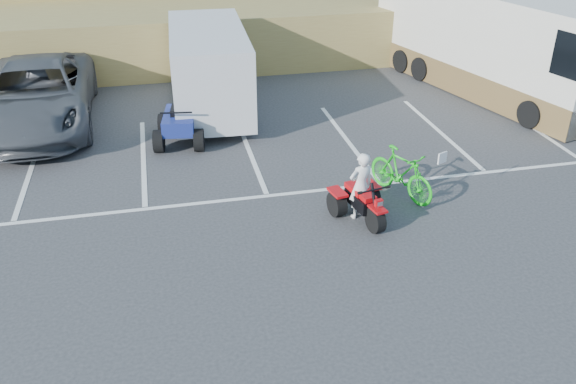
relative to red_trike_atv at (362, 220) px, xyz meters
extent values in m
plane|color=#333335|center=(-1.76, -0.94, 0.00)|extent=(100.00, 100.00, 0.00)
cube|color=white|center=(-7.16, 4.06, 0.00)|extent=(0.12, 5.00, 0.01)
cube|color=white|center=(-4.46, 4.06, 0.00)|extent=(0.12, 5.00, 0.01)
cube|color=white|center=(-1.76, 4.06, 0.00)|extent=(0.12, 5.00, 0.01)
cube|color=white|center=(0.94, 4.06, 0.00)|extent=(0.12, 5.00, 0.01)
cube|color=white|center=(3.64, 4.06, 0.00)|extent=(0.12, 5.00, 0.01)
cube|color=white|center=(6.34, 4.06, 0.00)|extent=(0.12, 5.00, 0.01)
cube|color=white|center=(-1.76, 1.46, 0.00)|extent=(28.00, 0.12, 0.01)
cube|color=olive|center=(-1.76, 13.06, 1.00)|extent=(40.00, 6.00, 2.00)
imported|color=white|center=(-0.03, 0.15, 0.74)|extent=(0.60, 0.45, 1.47)
imported|color=#14BF19|center=(1.16, 0.84, 0.56)|extent=(1.24, 1.91, 1.12)
imported|color=#494B51|center=(-7.23, 7.06, 0.88)|extent=(3.06, 6.41, 1.76)
cube|color=silver|center=(-2.39, 7.05, 1.36)|extent=(2.34, 5.36, 2.20)
cylinder|color=black|center=(-2.39, 7.05, 0.31)|extent=(1.96, 0.70, 0.62)
cube|color=silver|center=(6.44, 7.05, 1.62)|extent=(4.44, 9.02, 3.15)
cube|color=brown|center=(6.44, 7.05, 0.48)|extent=(4.48, 9.03, 0.88)
camera|label=1|loc=(-3.93, -10.37, 6.63)|focal=38.00mm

